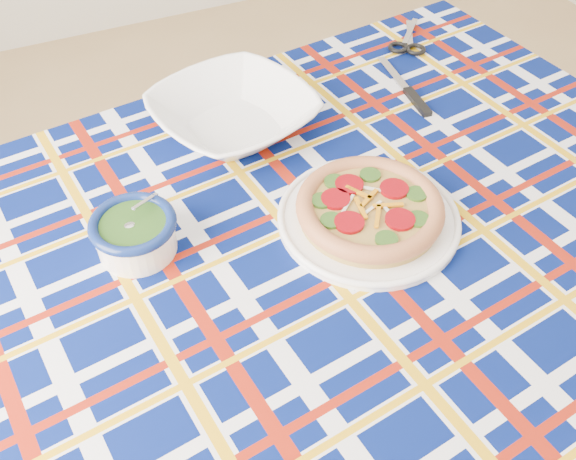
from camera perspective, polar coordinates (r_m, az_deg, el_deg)
name	(u,v)px	position (r m, az deg, el deg)	size (l,w,h in m)	color
floor	(360,282)	(2.13, 6.39, -4.63)	(4.00, 4.00, 0.00)	tan
dining_table	(268,294)	(1.14, -1.75, -5.72)	(1.88, 1.31, 0.82)	brown
tablecloth	(268,284)	(1.12, -1.78, -4.86)	(1.78, 1.13, 0.12)	#041150
main_focaccia_plate	(370,208)	(1.13, 7.28, 1.92)	(0.33, 0.33, 0.06)	#AC873D
pesto_bowl	(134,231)	(1.09, -13.49, -0.13)	(0.15, 0.15, 0.09)	#18380F
serving_bowl	(233,114)	(1.33, -4.88, 10.21)	(0.31, 0.31, 0.08)	white
table_knife	(395,74)	(1.53, 9.50, 13.48)	(0.26, 0.02, 0.01)	silver
kitchen_scissors	(410,32)	(1.69, 10.77, 16.88)	(0.20, 0.10, 0.02)	silver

